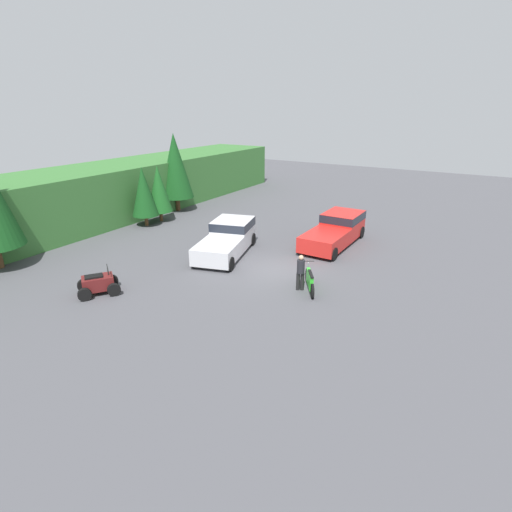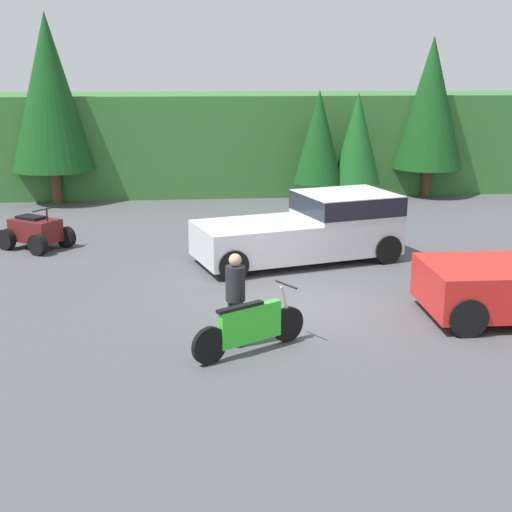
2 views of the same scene
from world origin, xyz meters
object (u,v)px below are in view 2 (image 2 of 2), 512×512
object	(u,v)px
pickup_truck_second	(314,226)
dirt_bike	(250,327)
quad_atv	(36,232)
rider_person	(235,296)

from	to	relation	value
pickup_truck_second	dirt_bike	size ratio (longest dim) A/B	2.67
pickup_truck_second	dirt_bike	bearing A→B (deg)	-125.57
dirt_bike	quad_atv	distance (m)	9.86
pickup_truck_second	quad_atv	bearing A→B (deg)	149.51
pickup_truck_second	rider_person	xyz separation A→B (m)	(-2.50, -5.84, 0.02)
quad_atv	rider_person	size ratio (longest dim) A/B	1.28
pickup_truck_second	dirt_bike	world-z (taller)	pickup_truck_second
quad_atv	pickup_truck_second	bearing A→B (deg)	20.81
dirt_bike	quad_atv	xyz separation A→B (m)	(-5.38, 8.26, -0.01)
pickup_truck_second	quad_atv	size ratio (longest dim) A/B	2.53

